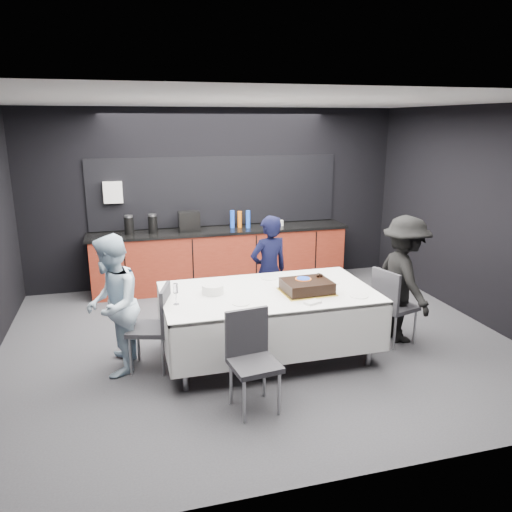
# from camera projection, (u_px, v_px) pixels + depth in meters

# --- Properties ---
(ground) EXTENTS (6.00, 6.00, 0.00)m
(ground) POSITION_uv_depth(u_px,v_px,m) (258.00, 341.00, 6.07)
(ground) COLOR #3B3B40
(ground) RESTS_ON ground
(room_shell) EXTENTS (6.04, 5.04, 2.82)m
(room_shell) POSITION_uv_depth(u_px,v_px,m) (258.00, 189.00, 5.58)
(room_shell) COLOR white
(room_shell) RESTS_ON ground
(kitchenette) EXTENTS (4.10, 0.64, 2.05)m
(kitchenette) POSITION_uv_depth(u_px,v_px,m) (220.00, 253.00, 7.98)
(kitchenette) COLOR maroon
(kitchenette) RESTS_ON ground
(party_table) EXTENTS (2.32, 1.32, 0.78)m
(party_table) POSITION_uv_depth(u_px,v_px,m) (268.00, 303.00, 5.53)
(party_table) COLOR #99999E
(party_table) RESTS_ON ground
(cake_assembly) EXTENTS (0.57, 0.47, 0.17)m
(cake_assembly) POSITION_uv_depth(u_px,v_px,m) (307.00, 286.00, 5.44)
(cake_assembly) COLOR gold
(cake_assembly) RESTS_ON party_table
(plate_stack) EXTENTS (0.24, 0.24, 0.10)m
(plate_stack) POSITION_uv_depth(u_px,v_px,m) (213.00, 289.00, 5.41)
(plate_stack) COLOR white
(plate_stack) RESTS_ON party_table
(loose_plate_near) EXTENTS (0.18, 0.18, 0.01)m
(loose_plate_near) POSITION_uv_depth(u_px,v_px,m) (241.00, 303.00, 5.11)
(loose_plate_near) COLOR white
(loose_plate_near) RESTS_ON party_table
(loose_plate_right_a) EXTENTS (0.19, 0.19, 0.01)m
(loose_plate_right_a) POSITION_uv_depth(u_px,v_px,m) (332.00, 282.00, 5.79)
(loose_plate_right_a) COLOR white
(loose_plate_right_a) RESTS_ON party_table
(loose_plate_right_b) EXTENTS (0.20, 0.20, 0.01)m
(loose_plate_right_b) POSITION_uv_depth(u_px,v_px,m) (359.00, 296.00, 5.34)
(loose_plate_right_b) COLOR white
(loose_plate_right_b) RESTS_ON party_table
(loose_plate_far) EXTENTS (0.20, 0.20, 0.01)m
(loose_plate_far) POSITION_uv_depth(u_px,v_px,m) (269.00, 278.00, 5.94)
(loose_plate_far) COLOR white
(loose_plate_far) RESTS_ON party_table
(fork_pile) EXTENTS (0.19, 0.15, 0.03)m
(fork_pile) POSITION_uv_depth(u_px,v_px,m) (313.00, 302.00, 5.12)
(fork_pile) COLOR white
(fork_pile) RESTS_ON party_table
(champagne_flute) EXTENTS (0.06, 0.06, 0.22)m
(champagne_flute) POSITION_uv_depth(u_px,v_px,m) (176.00, 290.00, 5.06)
(champagne_flute) COLOR white
(champagne_flute) RESTS_ON party_table
(chair_left) EXTENTS (0.52, 0.52, 0.92)m
(chair_left) POSITION_uv_depth(u_px,v_px,m) (156.00, 322.00, 5.28)
(chair_left) COLOR #2D2D32
(chair_left) RESTS_ON ground
(chair_right) EXTENTS (0.52, 0.52, 0.92)m
(chair_right) POSITION_uv_depth(u_px,v_px,m) (391.00, 301.00, 5.88)
(chair_right) COLOR #2D2D32
(chair_right) RESTS_ON ground
(chair_near) EXTENTS (0.47, 0.47, 0.92)m
(chair_near) POSITION_uv_depth(u_px,v_px,m) (251.00, 353.00, 4.58)
(chair_near) COLOR #2D2D32
(chair_near) RESTS_ON ground
(person_center) EXTENTS (0.60, 0.46, 1.45)m
(person_center) POSITION_uv_depth(u_px,v_px,m) (269.00, 271.00, 6.39)
(person_center) COLOR black
(person_center) RESTS_ON ground
(person_left) EXTENTS (0.66, 0.79, 1.49)m
(person_left) POSITION_uv_depth(u_px,v_px,m) (112.00, 305.00, 5.17)
(person_left) COLOR silver
(person_left) RESTS_ON ground
(person_right) EXTENTS (0.61, 1.01, 1.53)m
(person_right) POSITION_uv_depth(u_px,v_px,m) (404.00, 279.00, 5.94)
(person_right) COLOR black
(person_right) RESTS_ON ground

